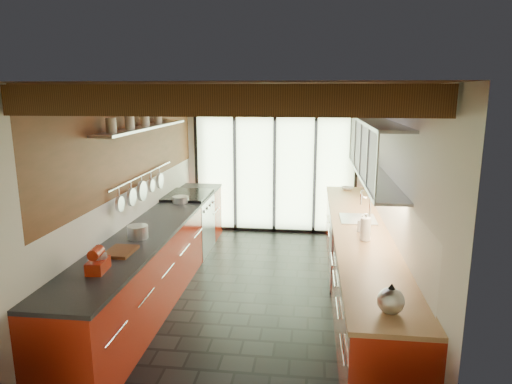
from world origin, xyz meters
TOP-DOWN VIEW (x-y plane):
  - ground at (0.00, 0.00)m, footprint 5.50×5.50m
  - room_shell at (0.00, 0.00)m, footprint 5.50×5.50m
  - ceiling_beams at (-0.00, 0.38)m, footprint 3.14×5.06m
  - glass_door at (0.00, 2.69)m, footprint 2.95×0.10m
  - left_counter at (-1.28, 0.00)m, footprint 0.68×5.00m
  - range_stove at (-1.28, 1.45)m, footprint 0.66×0.90m
  - right_counter at (1.27, 0.00)m, footprint 0.68×5.00m
  - sink_assembly at (1.29, 0.40)m, footprint 0.45×0.52m
  - upper_cabinets_right at (1.43, 0.30)m, footprint 0.34×3.00m
  - left_wall_fixtures at (-1.47, 0.18)m, footprint 0.28×2.60m
  - stand_mixer at (-1.27, -1.67)m, footprint 0.17×0.28m
  - pot_large at (-1.27, -0.69)m, footprint 0.28×0.28m
  - pot_small at (-1.27, 1.02)m, footprint 0.32×0.32m
  - cutting_board at (-1.27, -1.18)m, footprint 0.27×0.38m
  - kettle at (1.27, -2.17)m, footprint 0.25×0.27m
  - paper_towel at (1.27, -0.46)m, footprint 0.15×0.15m
  - soap_bottle at (1.27, -0.13)m, footprint 0.12×0.12m
  - bowl at (1.27, 2.25)m, footprint 0.24×0.24m

SIDE VIEW (x-z plane):
  - ground at x=0.00m, z-range 0.00..0.00m
  - right_counter at x=1.27m, z-range 0.00..0.92m
  - left_counter at x=-1.28m, z-range 0.00..0.92m
  - range_stove at x=-1.28m, z-range -0.01..0.96m
  - cutting_board at x=-1.27m, z-range 0.92..0.95m
  - bowl at x=1.27m, z-range 0.92..0.97m
  - sink_assembly at x=1.29m, z-range 0.75..1.17m
  - pot_small at x=-1.27m, z-range 0.92..1.01m
  - pot_large at x=-1.27m, z-range 0.92..1.07m
  - stand_mixer at x=-1.27m, z-range 0.89..1.13m
  - soap_bottle at x=1.27m, z-range 0.92..1.13m
  - kettle at x=1.27m, z-range 0.91..1.15m
  - paper_towel at x=1.27m, z-range 0.90..1.20m
  - room_shell at x=0.00m, z-range -1.10..4.40m
  - glass_door at x=0.00m, z-range 0.21..3.11m
  - left_wall_fixtures at x=-1.47m, z-range 1.37..2.32m
  - upper_cabinets_right at x=1.43m, z-range 0.35..3.35m
  - ceiling_beams at x=0.00m, z-range 0.01..4.91m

